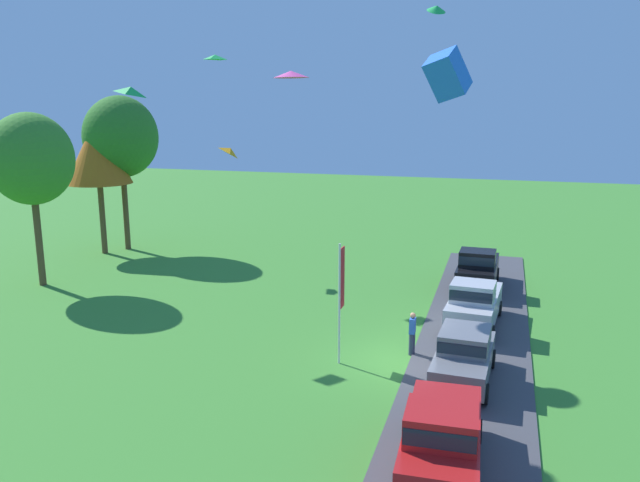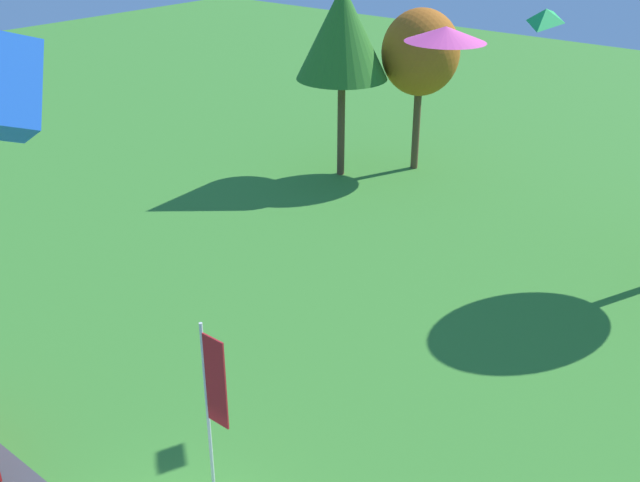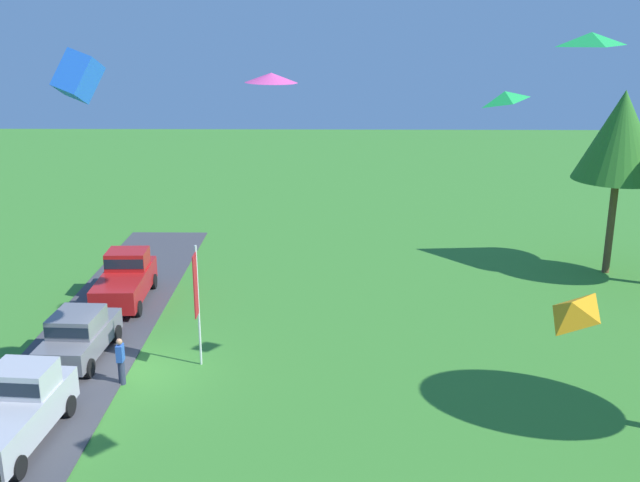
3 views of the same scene
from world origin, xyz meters
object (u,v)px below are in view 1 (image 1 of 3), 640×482
Objects in this scene: car_pickup_near_entrance at (474,303)px; kite_delta_low_drifter at (437,8)px; car_sedan_mid_row at (464,354)px; kite_diamond_high_right at (231,151)px; kite_diamond_over_trees at (131,91)px; car_pickup_far_end at (442,438)px; kite_diamond_high_left at (215,57)px; car_pickup_by_flagpole at (478,269)px; person_watching_sky at (412,333)px; tree_right_of_center at (121,137)px; flag_banner at (341,287)px; tree_center_back at (97,152)px; kite_delta_topmost at (291,74)px; kite_box_mid_center at (447,74)px; tree_far_right at (31,159)px.

car_pickup_near_entrance is 14.90m from kite_delta_low_drifter.
kite_diamond_high_right is (11.80, 13.94, 5.82)m from car_sedan_mid_row.
car_sedan_mid_row is 4.09× the size of kite_diamond_over_trees.
car_pickup_far_end is 24.28m from kite_diamond_high_left.
kite_diamond_over_trees is (-8.62, 14.33, 8.91)m from car_pickup_by_flagpole.
tree_right_of_center reaches higher than person_watching_sky.
tree_center_back is at bearing 56.93° from flag_banner.
flag_banner is (-12.38, -19.01, -3.63)m from tree_center_back.
car_pickup_far_end is at bearing -166.43° from person_watching_sky.
kite_diamond_over_trees reaches higher than car_pickup_far_end.
kite_delta_topmost is at bearing -119.19° from tree_center_back.
person_watching_sky is 3.48m from flag_banner.
car_pickup_by_flagpole is 5.53× the size of kite_diamond_high_right.
kite_diamond_over_trees is 9.41m from kite_diamond_high_right.
tree_center_back is 6.35× the size of kite_box_mid_center.
car_sedan_mid_row is 4.76× the size of kite_delta_low_drifter.
kite_diamond_high_left is at bearing 168.08° from kite_diamond_high_right.
kite_diamond_high_right is (6.21, 13.99, 5.75)m from car_pickup_near_entrance.
tree_right_of_center is (1.46, -0.76, 0.82)m from tree_center_back.
car_sedan_mid_row is at bearing -167.25° from kite_delta_low_drifter.
tree_far_right is at bearing 104.60° from car_pickup_by_flagpole.
kite_diamond_over_trees is at bearing 121.03° from car_pickup_by_flagpole.
flag_banner is at bearing -140.12° from kite_diamond_high_right.
car_pickup_near_entrance is 0.56× the size of tree_far_right.
car_pickup_by_flagpole is at bearing -97.09° from tree_right_of_center.
person_watching_sky is 0.17× the size of tree_right_of_center.
car_pickup_near_entrance is 12.34m from kite_delta_topmost.
kite_delta_low_drifter is (0.73, 2.71, 13.00)m from car_pickup_by_flagpole.
flag_banner is at bearing 137.65° from car_pickup_near_entrance.
car_pickup_far_end is 25.71m from tree_far_right.
flag_banner is at bearing -127.17° from tree_right_of_center.
tree_center_back reaches higher than car_pickup_by_flagpole.
kite_delta_low_drifter is (18.25, 2.62, 13.00)m from car_pickup_far_end.
kite_delta_low_drifter reaches higher than person_watching_sky.
tree_right_of_center is (12.50, 20.74, 6.48)m from person_watching_sky.
car_pickup_by_flagpole is at bearing 1.12° from car_pickup_near_entrance.
car_pickup_far_end is 5.38× the size of kite_delta_low_drifter.
car_pickup_by_flagpole is 12.02m from flag_banner.
tree_right_of_center is (8.63, 0.44, 0.68)m from tree_far_right.
tree_far_right is 9.93× the size of kite_diamond_high_right.
tree_right_of_center is 10.05× the size of kite_diamond_high_left.
kite_delta_low_drifter is at bearing -95.97° from tree_right_of_center.
tree_far_right is 6.69× the size of kite_box_mid_center.
car_pickup_near_entrance is (11.54, -0.21, 0.00)m from car_pickup_far_end.
car_pickup_by_flagpole is 4.61× the size of kite_diamond_over_trees.
flag_banner is at bearing 118.22° from person_watching_sky.
kite_diamond_high_right is 0.62× the size of kite_delta_topmost.
kite_delta_low_drifter reaches higher than tree_center_back.
flag_banner is at bearing 83.02° from car_sedan_mid_row.
tree_far_right is 21.93m from kite_delta_low_drifter.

